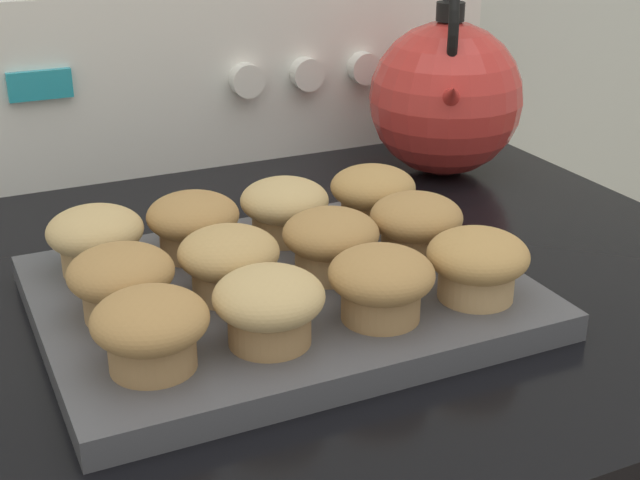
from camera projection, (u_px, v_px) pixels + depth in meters
name	position (u px, v px, depth m)	size (l,w,h in m)	color
control_panel	(191.00, 78.00, 1.02)	(0.76, 0.07, 0.20)	white
muffin_pan	(281.00, 296.00, 0.71)	(0.38, 0.29, 0.02)	#4C4C51
muffin_r0_c0	(151.00, 328.00, 0.58)	(0.08, 0.08, 0.05)	#A37A4C
muffin_r0_c1	(269.00, 305.00, 0.61)	(0.08, 0.08, 0.05)	#A37A4C
muffin_r0_c2	(381.00, 282.00, 0.65)	(0.08, 0.08, 0.05)	#A37A4C
muffin_r0_c3	(477.00, 263.00, 0.68)	(0.08, 0.08, 0.05)	tan
muffin_r1_c0	(122.00, 280.00, 0.65)	(0.08, 0.08, 0.05)	#A37A4C
muffin_r1_c1	(229.00, 260.00, 0.68)	(0.08, 0.08, 0.05)	tan
muffin_r1_c2	(331.00, 241.00, 0.72)	(0.08, 0.08, 0.05)	tan
muffin_r1_c3	(416.00, 224.00, 0.75)	(0.08, 0.08, 0.05)	#A37A4C
muffin_r2_c0	(96.00, 238.00, 0.72)	(0.08, 0.08, 0.05)	tan
muffin_r2_c1	(193.00, 223.00, 0.75)	(0.08, 0.08, 0.05)	#A37A4C
muffin_r2_c2	(285.00, 207.00, 0.78)	(0.08, 0.08, 0.05)	tan
muffin_r2_c3	(373.00, 193.00, 0.82)	(0.08, 0.08, 0.05)	olive
tea_kettle	(446.00, 96.00, 1.00)	(0.17, 0.20, 0.23)	red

